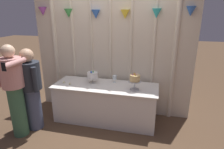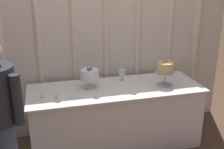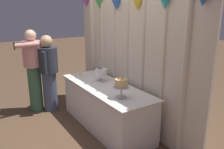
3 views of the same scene
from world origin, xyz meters
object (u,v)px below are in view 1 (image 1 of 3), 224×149
cake_table (105,103)px  guest_man_pink_jacket (14,89)px  tealight_far_left (64,82)px  guest_man_dark_suit (31,88)px  wine_glass (115,77)px  cake_display_nearright (135,79)px  cake_display_nearleft (92,76)px  tealight_near_left (70,84)px

cake_table → guest_man_pink_jacket: (-1.31, -0.82, 0.50)m
tealight_far_left → guest_man_dark_suit: 0.62m
cake_table → guest_man_dark_suit: size_ratio=1.33×
cake_table → wine_glass: 0.53m
cake_display_nearright → cake_table: bearing=171.9°
cake_table → cake_display_nearright: size_ratio=6.16×
cake_display_nearleft → cake_table: bearing=-16.3°
cake_display_nearright → tealight_near_left: 1.25m
cake_display_nearleft → cake_display_nearright: cake_display_nearright is taller
cake_table → cake_display_nearleft: size_ratio=7.89×
cake_table → wine_glass: size_ratio=13.80×
guest_man_dark_suit → guest_man_pink_jacket: (-0.12, -0.25, 0.07)m
tealight_near_left → cake_display_nearleft: bearing=26.1°
cake_table → wine_glass: bearing=56.8°
wine_glass → guest_man_dark_suit: 1.53m
cake_table → tealight_far_left: tealight_far_left is taller
cake_table → cake_display_nearleft: cake_display_nearleft is taller
tealight_near_left → guest_man_dark_suit: (-0.52, -0.45, 0.05)m
cake_table → guest_man_pink_jacket: guest_man_pink_jacket is taller
tealight_near_left → wine_glass: bearing=21.3°
wine_glass → cake_table: bearing=-123.2°
cake_display_nearleft → wine_glass: cake_display_nearleft is taller
cake_table → guest_man_pink_jacket: bearing=-148.1°
cake_display_nearleft → guest_man_dark_suit: bearing=-144.7°
cake_table → tealight_near_left: size_ratio=44.06×
tealight_near_left → guest_man_dark_suit: guest_man_dark_suit is taller
tealight_far_left → wine_glass: bearing=16.2°
guest_man_pink_jacket → cake_table: bearing=31.9°
guest_man_pink_jacket → tealight_near_left: bearing=47.8°
tealight_near_left → guest_man_dark_suit: bearing=-138.8°
cake_display_nearright → wine_glass: bearing=146.5°
guest_man_dark_suit → tealight_near_left: bearing=41.2°
guest_man_dark_suit → cake_table: bearing=25.3°
cake_table → tealight_far_left: (-0.82, -0.07, 0.38)m
cake_table → cake_display_nearright: bearing=-8.1°
cake_display_nearleft → guest_man_dark_suit: guest_man_dark_suit is taller
cake_table → guest_man_dark_suit: (-1.19, -0.56, 0.43)m
tealight_near_left → guest_man_pink_jacket: size_ratio=0.03×
tealight_near_left → cake_table: bearing=9.3°
cake_display_nearleft → wine_glass: bearing=16.4°
guest_man_dark_suit → guest_man_pink_jacket: 0.29m
cake_display_nearright → wine_glass: (-0.43, 0.28, -0.10)m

